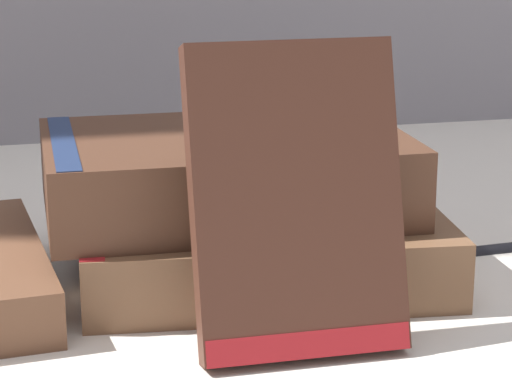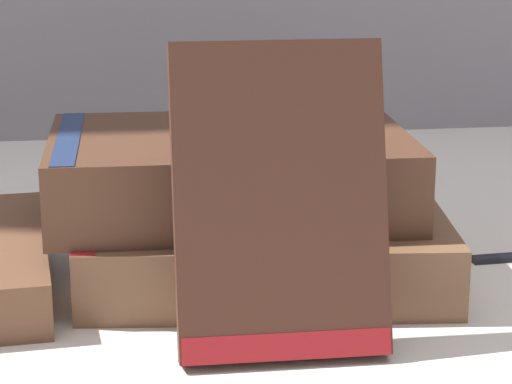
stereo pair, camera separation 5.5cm
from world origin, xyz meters
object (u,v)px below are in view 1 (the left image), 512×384
pocket_watch (305,123)px  book_flat_top (224,173)px  book_flat_bottom (253,247)px  book_leaning_front (297,211)px

pocket_watch → book_flat_top: bearing=-176.4°
book_flat_bottom → book_flat_top: (-0.01, 0.01, 0.04)m
book_flat_bottom → pocket_watch: (0.03, 0.01, 0.06)m
book_flat_top → book_leaning_front: 0.10m
book_flat_bottom → book_flat_top: size_ratio=1.06×
book_flat_top → book_flat_bottom: bearing=-40.5°
book_leaning_front → pocket_watch: bearing=72.0°
book_flat_bottom → pocket_watch: bearing=29.8°
book_flat_bottom → book_flat_top: book_flat_top is taller
book_leaning_front → pocket_watch: book_leaning_front is taller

